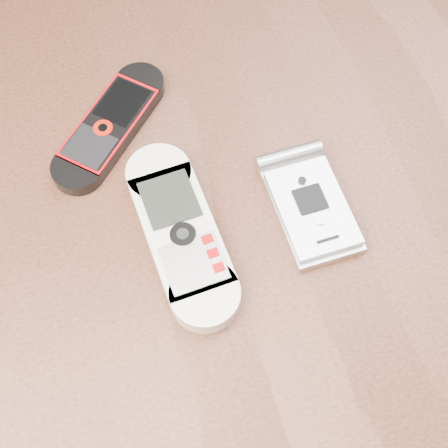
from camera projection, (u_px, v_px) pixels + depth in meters
ground at (221, 409)px, 1.16m from camera, size 4.00×4.00×0.00m
table at (219, 281)px, 0.58m from camera, size 1.20×0.80×0.75m
nokia_white at (181, 233)px, 0.48m from camera, size 0.06×0.16×0.02m
nokia_black_red at (110, 126)px, 0.52m from camera, size 0.13×0.13×0.01m
motorola_razr at (311, 206)px, 0.49m from camera, size 0.06×0.11×0.02m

